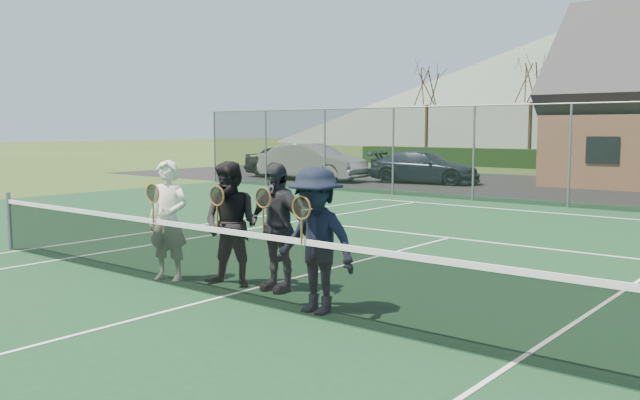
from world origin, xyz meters
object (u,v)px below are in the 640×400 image
object	(u,v)px
player_b	(231,224)
car_a	(291,161)
car_c	(424,167)
player_c	(277,227)
tennis_net	(221,259)
car_b	(313,162)
player_d	(316,241)
player_a	(168,220)

from	to	relation	value
player_b	car_a	bearing A→B (deg)	129.15
car_c	player_c	size ratio (longest dim) A/B	2.58
tennis_net	player_c	xyz separation A→B (m)	(0.30, 0.77, 0.38)
car_b	player_d	xyz separation A→B (m)	(13.80, -16.60, 0.11)
tennis_net	player_b	world-z (taller)	player_b
player_b	tennis_net	bearing A→B (deg)	-55.76
player_a	player_d	bearing A→B (deg)	-0.23
car_a	car_b	xyz separation A→B (m)	(1.97, -0.84, 0.05)
car_b	tennis_net	xyz separation A→B (m)	(12.34, -16.82, -0.27)
tennis_net	player_c	world-z (taller)	player_c
car_a	player_a	bearing A→B (deg)	-153.47
player_d	player_b	bearing A→B (deg)	169.68
player_a	player_d	size ratio (longest dim) A/B	1.00
car_b	player_d	size ratio (longest dim) A/B	2.74
car_b	player_c	xyz separation A→B (m)	(12.64, -16.05, 0.11)
player_c	player_d	world-z (taller)	same
player_c	player_d	bearing A→B (deg)	-25.54
car_c	player_d	size ratio (longest dim) A/B	2.58
car_a	player_b	distance (m)	22.06
tennis_net	player_b	size ratio (longest dim) A/B	6.49
car_c	player_d	world-z (taller)	player_d
car_c	tennis_net	world-z (taller)	car_c
car_b	player_c	world-z (taller)	player_c
car_a	tennis_net	xyz separation A→B (m)	(14.31, -17.66, -0.23)
player_b	player_d	bearing A→B (deg)	-10.32
car_b	tennis_net	distance (m)	20.86
player_b	player_a	bearing A→B (deg)	-162.35
player_a	car_c	bearing A→B (deg)	109.07
car_c	player_c	bearing A→B (deg)	-165.62
tennis_net	player_d	size ratio (longest dim) A/B	6.49
car_a	car_c	distance (m)	6.63
car_b	car_c	xyz separation A→B (m)	(4.58, 1.81, -0.14)
car_b	player_b	world-z (taller)	player_b
car_a	player_a	world-z (taller)	player_a
player_b	player_c	distance (m)	0.71
car_a	car_c	size ratio (longest dim) A/B	0.97
player_d	tennis_net	bearing A→B (deg)	-171.46
car_a	player_d	size ratio (longest dim) A/B	2.50
player_c	player_a	bearing A→B (deg)	-162.28
car_c	player_a	bearing A→B (deg)	-170.83
player_c	car_b	bearing A→B (deg)	128.22
tennis_net	player_c	size ratio (longest dim) A/B	6.49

